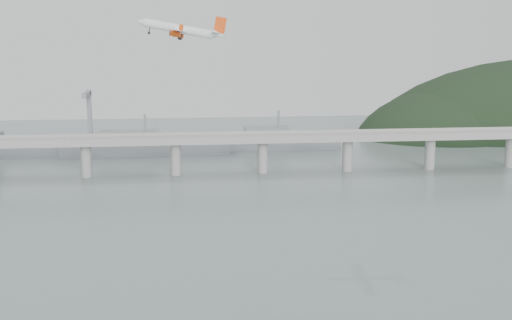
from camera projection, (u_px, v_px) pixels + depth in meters
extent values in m
plane|color=slate|center=(277.00, 317.00, 199.22)|extent=(900.00, 900.00, 0.00)
cube|color=#959592|center=(228.00, 139.00, 390.51)|extent=(800.00, 22.00, 2.20)
cube|color=#959592|center=(229.00, 139.00, 379.88)|extent=(800.00, 0.60, 1.80)
cube|color=#959592|center=(227.00, 133.00, 400.37)|extent=(800.00, 0.60, 1.80)
cylinder|color=#959592|center=(86.00, 160.00, 383.86)|extent=(6.00, 6.00, 21.00)
cylinder|color=#959592|center=(176.00, 158.00, 389.27)|extent=(6.00, 6.00, 21.00)
cylinder|color=#959592|center=(263.00, 157.00, 394.68)|extent=(6.00, 6.00, 21.00)
cylinder|color=#959592|center=(347.00, 155.00, 400.09)|extent=(6.00, 6.00, 21.00)
cylinder|color=#959592|center=(430.00, 153.00, 405.51)|extent=(6.00, 6.00, 21.00)
cylinder|color=#959592|center=(510.00, 151.00, 410.92)|extent=(6.00, 6.00, 21.00)
ellipsoid|color=black|center=(441.00, 151.00, 532.64)|extent=(140.00, 110.00, 96.00)
cube|color=slate|center=(146.00, 149.00, 451.57)|extent=(110.55, 21.43, 8.00)
cube|color=slate|center=(129.00, 137.00, 448.85)|extent=(39.01, 16.73, 8.00)
cylinder|color=slate|center=(145.00, 125.00, 448.51)|extent=(1.60, 1.60, 14.00)
cube|color=slate|center=(278.00, 144.00, 471.07)|extent=(85.00, 13.60, 8.00)
cube|color=slate|center=(266.00, 132.00, 468.62)|extent=(29.75, 11.90, 8.00)
cylinder|color=slate|center=(279.00, 121.00, 468.01)|extent=(1.60, 1.60, 14.00)
cube|color=slate|center=(90.00, 119.00, 478.32)|extent=(3.00, 3.00, 40.00)
cube|color=slate|center=(87.00, 94.00, 465.13)|extent=(3.00, 28.00, 3.00)
cylinder|color=white|center=(179.00, 29.00, 240.91)|extent=(24.22, 7.50, 7.30)
cone|color=white|center=(141.00, 22.00, 240.77)|extent=(4.41, 3.72, 3.66)
cone|color=white|center=(219.00, 35.00, 240.99)|extent=(4.99, 3.48, 3.81)
cube|color=white|center=(181.00, 32.00, 241.04)|extent=(7.86, 29.33, 2.55)
cube|color=white|center=(216.00, 33.00, 240.90)|extent=(3.99, 10.52, 1.22)
cube|color=#EC4810|center=(220.00, 25.00, 240.51)|extent=(4.80, 0.96, 6.15)
cylinder|color=#EC4810|center=(179.00, 35.00, 245.84)|extent=(4.18, 2.64, 2.59)
cylinder|color=black|center=(174.00, 34.00, 245.82)|extent=(0.92, 2.02, 1.99)
cube|color=white|center=(179.00, 33.00, 245.72)|extent=(2.30, 0.52, 1.40)
cylinder|color=#EC4810|center=(175.00, 34.00, 236.54)|extent=(4.18, 2.64, 2.59)
cylinder|color=black|center=(170.00, 33.00, 236.53)|extent=(0.92, 2.02, 1.99)
cube|color=white|center=(176.00, 31.00, 236.42)|extent=(2.30, 0.52, 1.40)
cylinder|color=black|center=(181.00, 36.00, 243.45)|extent=(0.71, 0.40, 2.08)
cylinder|color=black|center=(181.00, 39.00, 243.58)|extent=(1.13, 0.49, 1.11)
cylinder|color=black|center=(180.00, 36.00, 239.06)|extent=(0.71, 0.40, 2.08)
cylinder|color=black|center=(179.00, 38.00, 239.19)|extent=(1.13, 0.49, 1.11)
cylinder|color=black|center=(149.00, 30.00, 241.14)|extent=(0.71, 0.40, 2.08)
cylinder|color=black|center=(149.00, 33.00, 241.27)|extent=(1.13, 0.49, 1.11)
cube|color=#EC4810|center=(191.00, 31.00, 255.28)|extent=(1.73, 0.41, 2.27)
cube|color=#EC4810|center=(181.00, 27.00, 226.54)|extent=(1.73, 0.41, 2.27)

